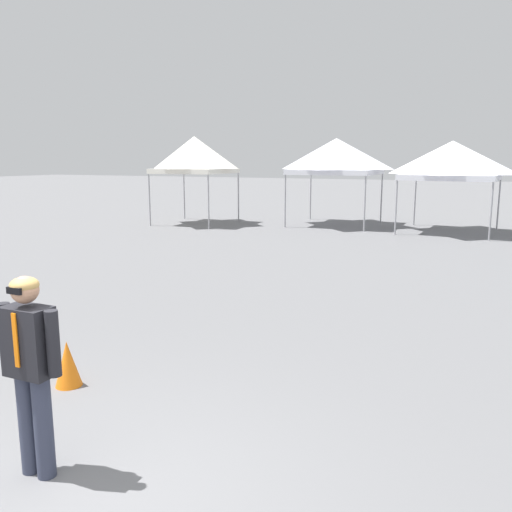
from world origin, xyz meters
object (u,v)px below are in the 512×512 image
canopy_tent_left_of_center (194,155)px  canopy_tent_behind_right (336,156)px  person_foreground (31,362)px  traffic_cone_lot_center (68,364)px  canopy_tent_behind_center (452,160)px

canopy_tent_left_of_center → canopy_tent_behind_right: 5.92m
canopy_tent_left_of_center → person_foreground: bearing=-63.4°
traffic_cone_lot_center → canopy_tent_behind_right: bearing=95.3°
canopy_tent_behind_center → traffic_cone_lot_center: canopy_tent_behind_center is taller
canopy_tent_behind_center → canopy_tent_behind_right: bearing=174.5°
canopy_tent_behind_center → person_foreground: (-1.87, -18.00, -1.65)m
canopy_tent_behind_right → canopy_tent_left_of_center: bearing=-159.6°
canopy_tent_behind_right → traffic_cone_lot_center: 17.19m
canopy_tent_left_of_center → canopy_tent_behind_center: bearing=9.1°
canopy_tent_left_of_center → canopy_tent_behind_right: size_ratio=1.03×
canopy_tent_behind_right → person_foreground: size_ratio=2.01×
person_foreground → canopy_tent_behind_center: bearing=84.1°
canopy_tent_left_of_center → person_foreground: (8.22, -16.38, -1.87)m
person_foreground → traffic_cone_lot_center: 2.02m
canopy_tent_behind_right → traffic_cone_lot_center: size_ratio=6.34×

